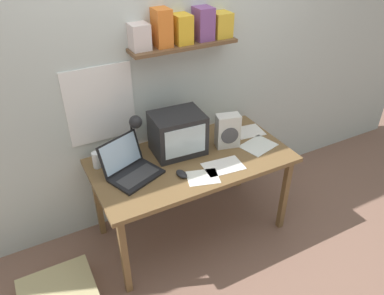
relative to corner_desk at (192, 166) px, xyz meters
name	(u,v)px	position (x,y,z in m)	size (l,w,h in m)	color
ground_plane	(192,229)	(0.00, 0.00, -0.66)	(12.00, 12.00, 0.00)	#866151
back_wall	(164,64)	(0.00, 0.45, 0.65)	(5.60, 0.24, 2.60)	silver
corner_desk	(192,166)	(0.00, 0.00, 0.00)	(1.48, 0.76, 0.72)	brown
crt_monitor	(178,133)	(-0.04, 0.14, 0.22)	(0.40, 0.32, 0.31)	#232326
laptop	(129,166)	(-0.47, 0.04, 0.12)	(0.43, 0.41, 0.25)	black
desk_lamp	(135,129)	(-0.35, 0.22, 0.30)	(0.12, 0.16, 0.35)	#232326
juice_glass	(97,161)	(-0.65, 0.23, 0.12)	(0.06, 0.06, 0.12)	white
space_heater	(228,131)	(0.33, 0.03, 0.19)	(0.20, 0.14, 0.27)	silver
computer_mouse	(182,174)	(-0.16, -0.15, 0.08)	(0.07, 0.11, 0.03)	#232326
loose_paper_near_laptop	(203,177)	(-0.04, -0.24, 0.06)	(0.26, 0.23, 0.00)	white
loose_paper_near_monitor	(249,131)	(0.60, 0.13, 0.06)	(0.26, 0.22, 0.00)	white
printed_handout	(258,146)	(0.54, -0.09, 0.06)	(0.30, 0.26, 0.00)	silver
open_notebook	(223,166)	(0.15, -0.19, 0.06)	(0.30, 0.21, 0.00)	white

